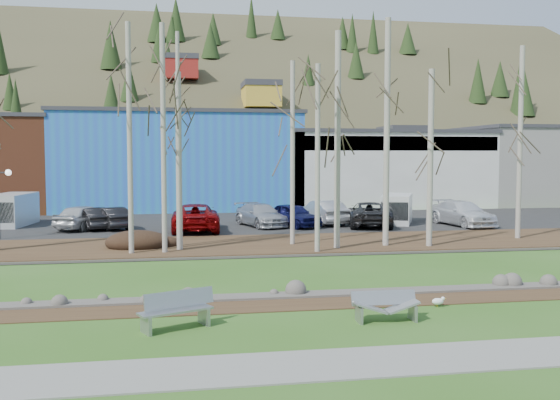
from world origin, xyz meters
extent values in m
plane|color=#2C5817|center=(0.00, 0.00, 0.00)|extent=(200.00, 200.00, 0.00)
cube|color=slate|center=(0.00, -3.50, 0.02)|extent=(80.00, 2.00, 0.04)
cube|color=#382616|center=(0.00, 2.10, 0.01)|extent=(80.00, 1.80, 0.03)
cube|color=#382616|center=(0.00, 14.50, 0.07)|extent=(80.00, 7.00, 0.15)
cube|color=black|center=(0.00, 25.00, 0.07)|extent=(80.00, 14.00, 0.14)
cube|color=blue|center=(-6.00, 39.00, 4.00)|extent=(20.00, 12.00, 8.00)
cube|color=#333338|center=(-6.00, 39.00, 8.15)|extent=(20.40, 12.24, 0.30)
cube|color=#BABAB6|center=(12.00, 39.00, 3.25)|extent=(18.00, 12.00, 6.50)
cube|color=#333338|center=(12.00, 39.00, 6.65)|extent=(18.36, 12.24, 0.30)
cube|color=navy|center=(12.00, 33.10, 5.60)|extent=(17.64, 0.20, 1.20)
cube|color=gray|center=(28.00, 39.00, 3.50)|extent=(14.00, 12.00, 7.00)
cube|color=#333338|center=(28.00, 39.00, 7.15)|extent=(14.28, 12.24, 0.30)
cube|color=#9D9EA1|center=(-7.28, -0.40, 0.24)|extent=(0.32, 0.58, 0.48)
cube|color=#9D9EA1|center=(-5.78, 0.25, 0.24)|extent=(0.32, 0.58, 0.48)
cube|color=#9D9EA1|center=(-6.44, 0.15, 0.76)|extent=(1.85, 0.90, 0.44)
cube|color=#9D9EA1|center=(-6.53, -0.07, 0.49)|extent=(2.02, 1.28, 0.05)
cube|color=#9D9EA1|center=(-1.61, -0.27, 0.22)|extent=(0.09, 0.56, 0.45)
cube|color=#9D9EA1|center=(-0.09, -0.30, 0.22)|extent=(0.09, 0.56, 0.45)
cube|color=#9D9EA1|center=(-0.85, -0.06, 0.61)|extent=(1.84, 0.23, 0.40)
cube|color=#9C9DA0|center=(-1.31, -0.27, 0.41)|extent=(0.90, 0.53, 0.33)
cube|color=#9C9DA0|center=(-0.39, -0.29, 0.41)|extent=(0.90, 0.53, 0.33)
cylinder|color=gold|center=(1.22, 1.01, 0.05)|extent=(0.01, 0.01, 0.10)
cylinder|color=gold|center=(1.22, 1.07, 0.05)|extent=(0.01, 0.01, 0.10)
ellipsoid|color=white|center=(1.25, 1.04, 0.16)|extent=(0.36, 0.20, 0.20)
cube|color=gray|center=(1.25, 1.04, 0.21)|extent=(0.24, 0.15, 0.02)
sphere|color=white|center=(1.40, 1.00, 0.26)|extent=(0.11, 0.11, 0.11)
cone|color=gold|center=(1.47, 0.99, 0.26)|extent=(0.07, 0.04, 0.03)
ellipsoid|color=black|center=(-8.27, 14.21, 0.45)|extent=(3.07, 2.17, 0.60)
cylinder|color=beige|center=(-6.26, 14.41, 5.33)|extent=(0.19, 0.19, 10.35)
cylinder|color=beige|center=(-6.26, 13.16, 4.29)|extent=(0.28, 0.28, 8.28)
cylinder|color=beige|center=(-6.95, 12.40, 5.31)|extent=(0.23, 0.23, 10.32)
cylinder|color=beige|center=(1.18, 12.43, 5.28)|extent=(0.29, 0.29, 10.26)
cylinder|color=beige|center=(-0.69, 14.04, 4.68)|extent=(0.23, 0.23, 9.06)
cylinder|color=beige|center=(-0.03, 11.41, 4.42)|extent=(0.23, 0.23, 8.55)
cylinder|color=beige|center=(3.75, 12.79, 5.66)|extent=(0.29, 0.29, 11.03)
cylinder|color=beige|center=(5.78, 12.24, 4.43)|extent=(0.28, 0.28, 8.56)
cylinder|color=beige|center=(11.67, 14.21, 5.24)|extent=(0.26, 0.26, 10.19)
cylinder|color=beige|center=(-8.44, 12.40, 5.31)|extent=(0.23, 0.23, 10.32)
sphere|color=white|center=(-15.11, 18.55, 3.67)|extent=(0.33, 0.33, 0.33)
imported|color=silver|center=(-11.84, 22.49, 0.90)|extent=(3.57, 4.77, 1.51)
imported|color=black|center=(-11.43, 22.44, 0.80)|extent=(2.95, 4.24, 1.33)
imported|color=maroon|center=(-5.26, 20.50, 0.94)|extent=(2.85, 5.86, 1.61)
imported|color=#A5A8AE|center=(-1.12, 22.27, 0.84)|extent=(3.29, 5.22, 1.41)
imported|color=#0F1142|center=(0.81, 21.56, 0.87)|extent=(3.41, 4.59, 1.45)
imported|color=#B1B2B4|center=(3.04, 22.79, 0.92)|extent=(2.47, 4.93, 1.55)
imported|color=#272729|center=(5.55, 21.10, 0.91)|extent=(3.66, 5.93, 1.53)
imported|color=white|center=(11.57, 20.50, 0.91)|extent=(2.88, 5.58, 1.55)
imported|color=black|center=(-10.31, 22.44, 0.80)|extent=(2.95, 4.24, 1.33)
cube|color=white|center=(8.03, 22.71, 1.08)|extent=(3.40, 4.64, 1.87)
cube|color=black|center=(7.33, 21.17, 1.08)|extent=(1.91, 1.51, 1.16)
cube|color=silver|center=(-16.62, 25.43, 1.15)|extent=(2.43, 4.80, 2.02)
cube|color=black|center=(-16.82, 23.62, 1.15)|extent=(1.92, 1.16, 1.25)
camera|label=1|loc=(-6.58, -16.34, 4.52)|focal=40.00mm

